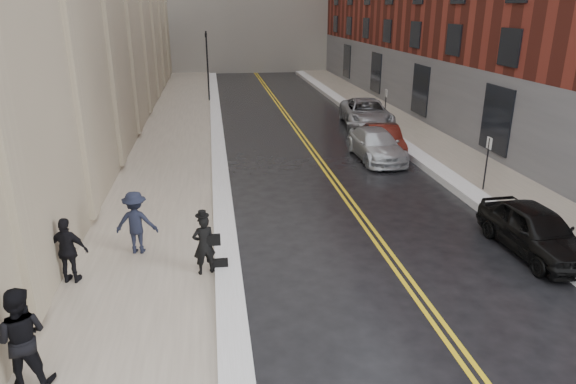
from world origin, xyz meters
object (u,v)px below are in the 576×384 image
object	(u,v)px
car_black	(535,230)
pedestrian_main	(204,245)
car_maroon	(384,140)
car_silver_near	(376,145)
pedestrian_c	(68,251)
car_silver_far	(366,113)
pedestrian_b	(136,222)
pedestrian_a	(21,337)

from	to	relation	value
car_black	pedestrian_main	xyz separation A→B (m)	(-9.56, -0.12, 0.26)
car_maroon	car_silver_near	xyz separation A→B (m)	(-0.69, -0.90, 0.00)
car_silver_near	pedestrian_c	xyz separation A→B (m)	(-11.40, -10.37, 0.34)
car_maroon	car_silver_near	world-z (taller)	car_silver_near
car_silver_far	car_maroon	bearing A→B (deg)	-91.76
pedestrian_main	pedestrian_b	bearing A→B (deg)	-55.44
pedestrian_a	pedestrian_c	bearing A→B (deg)	-87.50
pedestrian_b	pedestrian_c	world-z (taller)	pedestrian_b
car_black	car_silver_near	world-z (taller)	car_black
car_silver_far	car_silver_near	bearing A→B (deg)	-96.14
car_maroon	pedestrian_c	world-z (taller)	pedestrian_c
pedestrian_b	car_silver_near	bearing A→B (deg)	-131.47
car_silver_far	pedestrian_a	distance (m)	24.80
car_maroon	pedestrian_a	size ratio (longest dim) A/B	2.08
car_silver_far	pedestrian_c	xyz separation A→B (m)	(-13.00, -17.34, 0.23)
car_silver_far	pedestrian_b	size ratio (longest dim) A/B	3.14
car_black	pedestrian_c	bearing A→B (deg)	178.56
car_silver_far	car_black	bearing A→B (deg)	-83.33
car_maroon	pedestrian_main	world-z (taller)	pedestrian_main
car_maroon	pedestrian_c	bearing A→B (deg)	-130.41
car_silver_near	pedestrian_a	xyz separation A→B (m)	(-11.29, -14.22, 0.46)
car_silver_far	pedestrian_c	size ratio (longest dim) A/B	3.28
car_black	car_silver_near	size ratio (longest dim) A/B	0.88
car_silver_near	pedestrian_main	size ratio (longest dim) A/B	2.87
car_maroon	pedestrian_b	distance (m)	14.42
pedestrian_a	pedestrian_b	distance (m)	5.54
car_silver_far	pedestrian_a	bearing A→B (deg)	-114.52
pedestrian_c	pedestrian_b	bearing A→B (deg)	-121.93
pedestrian_a	pedestrian_c	world-z (taller)	pedestrian_a
car_silver_near	car_silver_far	size ratio (longest dim) A/B	0.82
pedestrian_c	car_silver_far	bearing A→B (deg)	-114.37
pedestrian_b	pedestrian_c	distance (m)	2.12
car_silver_near	pedestrian_b	distance (m)	13.30
car_black	pedestrian_b	size ratio (longest dim) A/B	2.27
pedestrian_a	pedestrian_c	distance (m)	3.85
pedestrian_main	pedestrian_c	xyz separation A→B (m)	(-3.40, 0.04, 0.06)
car_black	pedestrian_b	bearing A→B (deg)	171.08
car_black	car_silver_far	bearing A→B (deg)	88.09
pedestrian_main	pedestrian_a	world-z (taller)	pedestrian_a
car_maroon	pedestrian_c	xyz separation A→B (m)	(-12.09, -11.28, 0.35)
pedestrian_main	pedestrian_b	world-z (taller)	pedestrian_b
pedestrian_main	pedestrian_c	distance (m)	3.40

